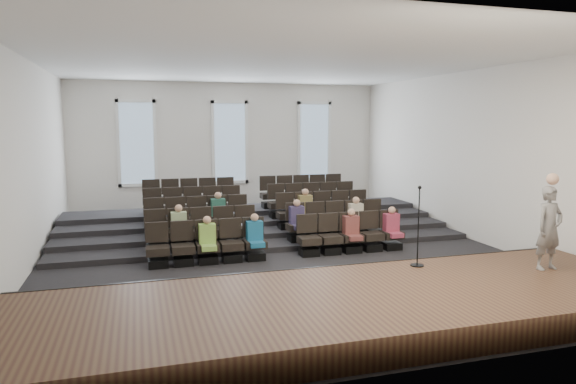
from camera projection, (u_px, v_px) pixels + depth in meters
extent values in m
plane|color=black|center=(276.00, 252.00, 13.84)|extent=(14.00, 14.00, 0.00)
cube|color=white|center=(276.00, 62.00, 13.17)|extent=(12.00, 14.00, 0.02)
cube|color=white|center=(230.00, 147.00, 20.18)|extent=(12.00, 0.04, 5.00)
cube|color=white|center=(414.00, 196.00, 6.84)|extent=(12.00, 0.04, 5.00)
cube|color=white|center=(24.00, 165.00, 11.82)|extent=(0.04, 14.00, 5.00)
cube|color=white|center=(472.00, 155.00, 15.20)|extent=(0.04, 14.00, 5.00)
cube|color=#4D3621|center=(353.00, 308.00, 8.96)|extent=(11.80, 3.60, 0.50)
cube|color=black|center=(318.00, 279.00, 10.64)|extent=(11.80, 0.06, 0.52)
cube|color=black|center=(257.00, 232.00, 16.04)|extent=(11.80, 4.80, 0.15)
cube|color=black|center=(253.00, 226.00, 16.53)|extent=(11.80, 3.75, 0.30)
cube|color=black|center=(250.00, 221.00, 17.02)|extent=(11.80, 2.70, 0.45)
cube|color=black|center=(247.00, 216.00, 17.51)|extent=(11.80, 1.65, 0.60)
cube|color=black|center=(158.00, 263.00, 12.38)|extent=(0.47, 0.43, 0.20)
cube|color=black|center=(158.00, 251.00, 12.34)|extent=(0.55, 0.50, 0.19)
cube|color=black|center=(157.00, 232.00, 12.48)|extent=(0.55, 0.08, 0.50)
cube|color=black|center=(183.00, 261.00, 12.55)|extent=(0.47, 0.43, 0.20)
cube|color=black|center=(183.00, 249.00, 12.51)|extent=(0.55, 0.50, 0.19)
cube|color=black|center=(182.00, 231.00, 12.65)|extent=(0.55, 0.08, 0.50)
cube|color=black|center=(208.00, 259.00, 12.72)|extent=(0.47, 0.43, 0.20)
cube|color=black|center=(208.00, 247.00, 12.68)|extent=(0.55, 0.50, 0.19)
cube|color=black|center=(206.00, 229.00, 12.82)|extent=(0.55, 0.08, 0.50)
cube|color=black|center=(232.00, 258.00, 12.89)|extent=(0.47, 0.43, 0.20)
cube|color=black|center=(232.00, 246.00, 12.85)|extent=(0.55, 0.50, 0.19)
cube|color=black|center=(230.00, 228.00, 12.99)|extent=(0.55, 0.08, 0.50)
cube|color=black|center=(255.00, 256.00, 13.06)|extent=(0.47, 0.43, 0.20)
cube|color=black|center=(255.00, 244.00, 13.01)|extent=(0.55, 0.50, 0.19)
cube|color=black|center=(253.00, 227.00, 13.16)|extent=(0.55, 0.08, 0.50)
cube|color=black|center=(309.00, 252.00, 13.46)|extent=(0.47, 0.43, 0.20)
cube|color=black|center=(309.00, 240.00, 13.42)|extent=(0.55, 0.50, 0.19)
cube|color=black|center=(307.00, 223.00, 13.57)|extent=(0.55, 0.08, 0.50)
cube|color=black|center=(330.00, 250.00, 13.63)|extent=(0.47, 0.43, 0.20)
cube|color=black|center=(331.00, 239.00, 13.59)|extent=(0.55, 0.50, 0.19)
cube|color=black|center=(328.00, 222.00, 13.73)|extent=(0.55, 0.08, 0.50)
cube|color=black|center=(351.00, 249.00, 13.80)|extent=(0.47, 0.43, 0.20)
cube|color=black|center=(351.00, 237.00, 13.76)|extent=(0.55, 0.50, 0.19)
cube|color=black|center=(349.00, 221.00, 13.90)|extent=(0.55, 0.08, 0.50)
cube|color=black|center=(372.00, 247.00, 13.97)|extent=(0.47, 0.43, 0.20)
cube|color=black|center=(372.00, 236.00, 13.93)|extent=(0.55, 0.50, 0.19)
cube|color=black|center=(369.00, 220.00, 14.07)|extent=(0.55, 0.08, 0.50)
cube|color=black|center=(391.00, 246.00, 14.14)|extent=(0.47, 0.43, 0.20)
cube|color=black|center=(392.00, 235.00, 14.10)|extent=(0.55, 0.50, 0.19)
cube|color=black|center=(388.00, 219.00, 14.24)|extent=(0.55, 0.08, 0.50)
cube|color=black|center=(156.00, 247.00, 13.36)|extent=(0.47, 0.43, 0.20)
cube|color=black|center=(156.00, 235.00, 13.32)|extent=(0.55, 0.50, 0.19)
cube|color=black|center=(155.00, 218.00, 13.46)|extent=(0.55, 0.08, 0.50)
cube|color=black|center=(180.00, 245.00, 13.53)|extent=(0.47, 0.43, 0.20)
cube|color=black|center=(179.00, 234.00, 13.49)|extent=(0.55, 0.50, 0.19)
cube|color=black|center=(178.00, 217.00, 13.63)|extent=(0.55, 0.08, 0.50)
cube|color=black|center=(203.00, 244.00, 13.70)|extent=(0.47, 0.43, 0.20)
cube|color=black|center=(202.00, 233.00, 13.66)|extent=(0.55, 0.50, 0.19)
cube|color=black|center=(201.00, 216.00, 13.80)|extent=(0.55, 0.08, 0.50)
cube|color=black|center=(225.00, 242.00, 13.87)|extent=(0.47, 0.43, 0.20)
cube|color=black|center=(225.00, 231.00, 13.82)|extent=(0.55, 0.50, 0.19)
cube|color=black|center=(223.00, 215.00, 13.97)|extent=(0.55, 0.08, 0.50)
cube|color=black|center=(247.00, 241.00, 14.03)|extent=(0.47, 0.43, 0.20)
cube|color=black|center=(246.00, 230.00, 13.99)|extent=(0.55, 0.50, 0.19)
cube|color=black|center=(245.00, 214.00, 14.14)|extent=(0.55, 0.08, 0.50)
cube|color=black|center=(297.00, 238.00, 14.44)|extent=(0.47, 0.43, 0.20)
cube|color=black|center=(297.00, 227.00, 14.40)|extent=(0.55, 0.50, 0.19)
cube|color=black|center=(295.00, 211.00, 14.54)|extent=(0.55, 0.08, 0.50)
cube|color=black|center=(317.00, 236.00, 14.61)|extent=(0.47, 0.43, 0.20)
cube|color=black|center=(317.00, 226.00, 14.57)|extent=(0.55, 0.50, 0.19)
cube|color=black|center=(315.00, 210.00, 14.71)|extent=(0.55, 0.08, 0.50)
cube|color=black|center=(337.00, 235.00, 14.78)|extent=(0.47, 0.43, 0.20)
cube|color=black|center=(337.00, 225.00, 14.74)|extent=(0.55, 0.50, 0.19)
cube|color=black|center=(334.00, 209.00, 14.88)|extent=(0.55, 0.08, 0.50)
cube|color=black|center=(356.00, 234.00, 14.95)|extent=(0.47, 0.43, 0.20)
cube|color=black|center=(356.00, 223.00, 14.90)|extent=(0.55, 0.50, 0.19)
cube|color=black|center=(353.00, 208.00, 15.05)|extent=(0.55, 0.08, 0.50)
cube|color=black|center=(375.00, 233.00, 15.11)|extent=(0.47, 0.43, 0.20)
cube|color=black|center=(375.00, 222.00, 15.07)|extent=(0.55, 0.50, 0.19)
cube|color=black|center=(372.00, 207.00, 15.22)|extent=(0.55, 0.08, 0.50)
cube|color=black|center=(155.00, 233.00, 14.34)|extent=(0.47, 0.42, 0.20)
cube|color=black|center=(154.00, 222.00, 14.30)|extent=(0.55, 0.50, 0.19)
cube|color=black|center=(153.00, 207.00, 14.44)|extent=(0.55, 0.08, 0.50)
cube|color=black|center=(176.00, 232.00, 14.51)|extent=(0.47, 0.42, 0.20)
cube|color=black|center=(176.00, 221.00, 14.46)|extent=(0.55, 0.50, 0.19)
cube|color=black|center=(175.00, 206.00, 14.61)|extent=(0.55, 0.08, 0.50)
cube|color=black|center=(198.00, 231.00, 14.67)|extent=(0.47, 0.42, 0.20)
cube|color=black|center=(198.00, 220.00, 14.63)|extent=(0.55, 0.50, 0.19)
cube|color=black|center=(196.00, 205.00, 14.78)|extent=(0.55, 0.08, 0.50)
cube|color=black|center=(219.00, 229.00, 14.84)|extent=(0.47, 0.42, 0.20)
cube|color=black|center=(219.00, 219.00, 14.80)|extent=(0.55, 0.50, 0.19)
cube|color=black|center=(217.00, 204.00, 14.95)|extent=(0.55, 0.08, 0.50)
cube|color=black|center=(239.00, 228.00, 15.01)|extent=(0.47, 0.42, 0.20)
cube|color=black|center=(239.00, 218.00, 14.97)|extent=(0.55, 0.50, 0.19)
cube|color=black|center=(237.00, 203.00, 15.11)|extent=(0.55, 0.08, 0.50)
cube|color=black|center=(287.00, 225.00, 15.42)|extent=(0.47, 0.42, 0.20)
cube|color=black|center=(287.00, 215.00, 15.38)|extent=(0.55, 0.50, 0.19)
cube|color=black|center=(285.00, 201.00, 15.52)|extent=(0.55, 0.08, 0.50)
cube|color=black|center=(306.00, 224.00, 15.59)|extent=(0.47, 0.42, 0.20)
cube|color=black|center=(306.00, 214.00, 15.55)|extent=(0.55, 0.50, 0.19)
cube|color=black|center=(303.00, 200.00, 15.69)|extent=(0.55, 0.08, 0.50)
cube|color=black|center=(324.00, 223.00, 15.76)|extent=(0.47, 0.42, 0.20)
cube|color=black|center=(324.00, 213.00, 15.71)|extent=(0.55, 0.50, 0.19)
cube|color=black|center=(322.00, 199.00, 15.86)|extent=(0.55, 0.08, 0.50)
cube|color=black|center=(342.00, 222.00, 15.92)|extent=(0.47, 0.42, 0.20)
cube|color=black|center=(342.00, 212.00, 15.88)|extent=(0.55, 0.50, 0.19)
cube|color=black|center=(340.00, 198.00, 16.03)|extent=(0.55, 0.08, 0.50)
cube|color=black|center=(360.00, 221.00, 16.09)|extent=(0.47, 0.42, 0.20)
cube|color=black|center=(360.00, 211.00, 16.05)|extent=(0.55, 0.50, 0.19)
cube|color=black|center=(358.00, 198.00, 16.20)|extent=(0.55, 0.08, 0.50)
cube|color=black|center=(153.00, 221.00, 15.32)|extent=(0.47, 0.42, 0.20)
cube|color=black|center=(153.00, 211.00, 15.27)|extent=(0.55, 0.50, 0.19)
cube|color=black|center=(152.00, 196.00, 15.42)|extent=(0.55, 0.08, 0.50)
cube|color=black|center=(174.00, 220.00, 15.48)|extent=(0.47, 0.42, 0.20)
cube|color=black|center=(173.00, 210.00, 15.44)|extent=(0.55, 0.50, 0.19)
cube|color=black|center=(173.00, 195.00, 15.59)|extent=(0.55, 0.08, 0.50)
cube|color=black|center=(194.00, 219.00, 15.65)|extent=(0.47, 0.42, 0.20)
cube|color=black|center=(194.00, 209.00, 15.61)|extent=(0.55, 0.50, 0.19)
cube|color=black|center=(192.00, 195.00, 15.76)|extent=(0.55, 0.08, 0.50)
cube|color=black|center=(213.00, 218.00, 15.82)|extent=(0.47, 0.42, 0.20)
cube|color=black|center=(213.00, 208.00, 15.78)|extent=(0.55, 0.50, 0.19)
cube|color=black|center=(212.00, 194.00, 15.92)|extent=(0.55, 0.08, 0.50)
cube|color=black|center=(233.00, 217.00, 15.99)|extent=(0.47, 0.42, 0.20)
cube|color=black|center=(232.00, 207.00, 15.95)|extent=(0.55, 0.50, 0.19)
cube|color=black|center=(231.00, 193.00, 16.09)|extent=(0.55, 0.08, 0.50)
cube|color=black|center=(277.00, 215.00, 16.40)|extent=(0.47, 0.42, 0.20)
cube|color=black|center=(277.00, 205.00, 16.35)|extent=(0.55, 0.50, 0.19)
cube|color=black|center=(276.00, 191.00, 16.50)|extent=(0.55, 0.08, 0.50)
cube|color=black|center=(295.00, 214.00, 16.56)|extent=(0.47, 0.42, 0.20)
cube|color=black|center=(295.00, 204.00, 16.52)|extent=(0.55, 0.50, 0.19)
cube|color=black|center=(293.00, 191.00, 16.67)|extent=(0.55, 0.08, 0.50)
cube|color=black|center=(313.00, 213.00, 16.73)|extent=(0.47, 0.42, 0.20)
cube|color=black|center=(313.00, 203.00, 16.69)|extent=(0.55, 0.50, 0.19)
cube|color=black|center=(311.00, 190.00, 16.84)|extent=(0.55, 0.08, 0.50)
cube|color=black|center=(330.00, 212.00, 16.90)|extent=(0.47, 0.42, 0.20)
cube|color=black|center=(330.00, 203.00, 16.86)|extent=(0.55, 0.50, 0.19)
cube|color=black|center=(328.00, 189.00, 17.00)|extent=(0.55, 0.08, 0.50)
cube|color=black|center=(347.00, 211.00, 17.07)|extent=(0.47, 0.42, 0.20)
cube|color=black|center=(347.00, 202.00, 17.03)|extent=(0.55, 0.50, 0.19)
cube|color=black|center=(345.00, 189.00, 17.17)|extent=(0.55, 0.08, 0.50)
cube|color=black|center=(152.00, 210.00, 16.29)|extent=(0.47, 0.42, 0.20)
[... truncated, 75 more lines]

